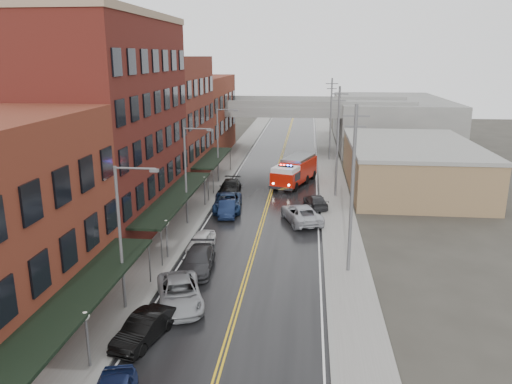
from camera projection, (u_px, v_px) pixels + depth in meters
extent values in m
cube|color=black|center=(266.00, 208.00, 51.06)|extent=(11.00, 160.00, 0.02)
cube|color=slate|center=(197.00, 205.00, 51.79)|extent=(3.00, 160.00, 0.15)
cube|color=slate|center=(338.00, 209.00, 50.29)|extent=(3.00, 160.00, 0.15)
cube|color=gray|center=(212.00, 205.00, 51.62)|extent=(0.30, 160.00, 0.15)
cube|color=gray|center=(322.00, 209.00, 50.46)|extent=(0.30, 160.00, 0.15)
cube|color=#531B16|center=(108.00, 128.00, 43.34)|extent=(9.00, 20.00, 18.00)
cube|color=maroon|center=(165.00, 120.00, 60.52)|extent=(9.00, 15.00, 15.00)
cube|color=maroon|center=(197.00, 116.00, 77.70)|extent=(9.00, 20.00, 12.00)
cube|color=#8E744C|center=(410.00, 167.00, 58.35)|extent=(14.00, 22.00, 5.00)
cube|color=slate|center=(390.00, 122.00, 86.52)|extent=(18.00, 30.00, 8.00)
cube|color=black|center=(81.00, 294.00, 26.10)|extent=(2.60, 16.00, 0.18)
cylinder|color=slate|center=(150.00, 263.00, 33.67)|extent=(0.10, 0.10, 3.00)
cube|color=black|center=(176.00, 196.00, 44.32)|extent=(2.60, 18.00, 0.18)
cylinder|color=slate|center=(162.00, 248.00, 36.35)|extent=(0.10, 0.10, 3.00)
cylinder|color=slate|center=(208.00, 188.00, 52.85)|extent=(0.10, 0.10, 3.00)
cube|color=black|center=(213.00, 158.00, 61.11)|extent=(2.60, 13.00, 0.18)
cylinder|color=slate|center=(213.00, 182.00, 55.53)|extent=(0.10, 0.10, 3.00)
cylinder|color=slate|center=(230.00, 160.00, 67.24)|extent=(0.10, 0.10, 3.00)
cylinder|color=#59595B|center=(88.00, 343.00, 24.49)|extent=(0.14, 0.14, 2.80)
sphere|color=silver|center=(85.00, 316.00, 24.10)|extent=(0.44, 0.44, 0.44)
cylinder|color=#59595B|center=(167.00, 242.00, 37.92)|extent=(0.14, 0.14, 2.80)
sphere|color=silver|center=(166.00, 223.00, 37.52)|extent=(0.44, 0.44, 0.44)
cylinder|color=#59595B|center=(205.00, 193.00, 51.35)|extent=(0.14, 0.14, 2.80)
sphere|color=silver|center=(204.00, 179.00, 50.95)|extent=(0.44, 0.44, 0.44)
cylinder|color=#59595B|center=(120.00, 240.00, 29.47)|extent=(0.18, 0.18, 9.00)
cylinder|color=#59595B|center=(135.00, 168.00, 28.19)|extent=(2.40, 0.12, 0.12)
cube|color=#59595B|center=(154.00, 171.00, 28.10)|extent=(0.50, 0.22, 0.18)
cylinder|color=#59595B|center=(186.00, 177.00, 44.82)|extent=(0.18, 0.18, 9.00)
cylinder|color=#59595B|center=(197.00, 129.00, 43.53)|extent=(2.40, 0.12, 0.12)
cube|color=#59595B|center=(210.00, 130.00, 43.44)|extent=(0.50, 0.22, 0.18)
cylinder|color=#59595B|center=(218.00, 146.00, 60.16)|extent=(0.18, 0.18, 9.00)
cylinder|color=#59595B|center=(227.00, 110.00, 58.88)|extent=(2.40, 0.12, 0.12)
cube|color=#59595B|center=(236.00, 111.00, 58.79)|extent=(0.50, 0.22, 0.18)
cylinder|color=#59595B|center=(352.00, 192.00, 34.35)|extent=(0.24, 0.24, 12.00)
cube|color=#59595B|center=(356.00, 116.00, 32.98)|extent=(1.80, 0.12, 0.12)
cube|color=#59595B|center=(356.00, 127.00, 33.16)|extent=(1.40, 0.12, 0.12)
cylinder|color=#59595B|center=(338.00, 143.00, 53.53)|extent=(0.24, 0.24, 12.00)
cube|color=#59595B|center=(340.00, 94.00, 52.16)|extent=(1.80, 0.12, 0.12)
cube|color=#59595B|center=(339.00, 101.00, 52.34)|extent=(1.40, 0.12, 0.12)
cylinder|color=#59595B|center=(331.00, 120.00, 72.71)|extent=(0.24, 0.24, 12.00)
cube|color=#59595B|center=(332.00, 84.00, 71.34)|extent=(1.80, 0.12, 0.12)
cube|color=#59595B|center=(332.00, 89.00, 71.53)|extent=(1.40, 0.12, 0.12)
cube|color=slate|center=(284.00, 109.00, 79.97)|extent=(40.00, 10.00, 1.50)
cube|color=slate|center=(217.00, 132.00, 82.09)|extent=(1.60, 8.00, 6.00)
cube|color=slate|center=(352.00, 134.00, 79.83)|extent=(1.60, 8.00, 6.00)
cube|color=#B01508|center=(298.00, 168.00, 61.11)|extent=(4.55, 6.67, 2.33)
cube|color=#B01508|center=(286.00, 179.00, 57.39)|extent=(3.54, 3.61, 1.67)
cube|color=silver|center=(286.00, 169.00, 57.10)|extent=(3.34, 3.36, 0.56)
cube|color=black|center=(286.00, 175.00, 57.50)|extent=(3.21, 2.56, 0.89)
cube|color=slate|center=(299.00, 158.00, 60.76)|extent=(4.15, 6.16, 0.33)
cube|color=black|center=(286.00, 166.00, 57.00)|extent=(1.78, 0.85, 0.16)
sphere|color=#FF0C0C|center=(281.00, 165.00, 57.22)|extent=(0.22, 0.22, 0.22)
sphere|color=#1933FF|center=(291.00, 166.00, 56.73)|extent=(0.22, 0.22, 0.22)
cylinder|color=black|center=(275.00, 185.00, 58.00)|extent=(1.18, 0.72, 1.11)
cylinder|color=black|center=(295.00, 187.00, 57.03)|extent=(1.18, 0.72, 1.11)
cylinder|color=black|center=(287.00, 178.00, 61.41)|extent=(1.18, 0.72, 1.11)
cylinder|color=black|center=(306.00, 180.00, 60.44)|extent=(1.18, 0.72, 1.11)
cylinder|color=black|center=(295.00, 173.00, 63.85)|extent=(1.18, 0.72, 1.11)
cylinder|color=black|center=(313.00, 175.00, 62.88)|extent=(1.18, 0.72, 1.11)
imported|color=black|center=(144.00, 328.00, 27.06)|extent=(2.63, 4.78, 1.49)
imported|color=gray|center=(180.00, 293.00, 31.01)|extent=(4.34, 6.25, 1.59)
imported|color=#2B2B2E|center=(198.00, 261.00, 36.02)|extent=(2.50, 5.38, 1.52)
imported|color=silver|center=(201.00, 241.00, 40.03)|extent=(1.99, 4.13, 1.36)
imported|color=#0E1833|center=(227.00, 208.00, 48.44)|extent=(2.12, 4.68, 1.49)
imported|color=#112242|center=(228.00, 202.00, 50.08)|extent=(3.34, 6.20, 1.65)
imported|color=black|center=(230.00, 187.00, 55.92)|extent=(2.28, 5.43, 1.56)
imported|color=#AAABB2|center=(301.00, 214.00, 46.50)|extent=(4.59, 6.59, 1.67)
imported|color=#252527|center=(316.00, 201.00, 50.98)|extent=(2.80, 4.92, 1.34)
imported|color=#BABABA|center=(307.00, 168.00, 66.00)|extent=(1.84, 4.27, 1.43)
imported|color=black|center=(305.00, 159.00, 71.79)|extent=(1.84, 4.48, 1.44)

